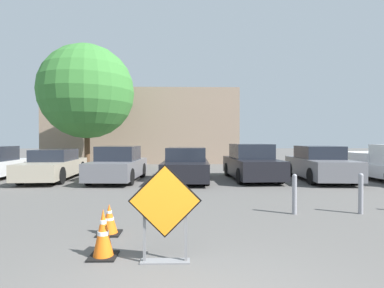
{
  "coord_description": "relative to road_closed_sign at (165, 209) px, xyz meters",
  "views": [
    {
      "loc": [
        -0.17,
        -2.61,
        1.81
      ],
      "look_at": [
        0.16,
        12.29,
        1.59
      ],
      "focal_mm": 28.0,
      "sensor_mm": 36.0,
      "label": 1
    }
  ],
  "objects": [
    {
      "name": "ground_plane",
      "position": [
        0.47,
        8.25,
        -0.79
      ],
      "size": [
        96.0,
        96.0,
        0.0
      ],
      "primitive_type": "plane",
      "color": "#565451"
    },
    {
      "name": "road_closed_sign",
      "position": [
        0.0,
        0.0,
        0.0
      ],
      "size": [
        1.08,
        0.2,
        1.46
      ],
      "color": "black",
      "rests_on": "ground_plane"
    },
    {
      "name": "traffic_cone_nearest",
      "position": [
        -0.97,
        0.24,
        -0.43
      ],
      "size": [
        0.42,
        0.42,
        0.75
      ],
      "color": "black",
      "rests_on": "ground_plane"
    },
    {
      "name": "traffic_cone_second",
      "position": [
        -1.16,
        1.37,
        -0.51
      ],
      "size": [
        0.43,
        0.43,
        0.58
      ],
      "color": "black",
      "rests_on": "ground_plane"
    },
    {
      "name": "parked_car_second",
      "position": [
        -5.61,
        9.21,
        -0.14
      ],
      "size": [
        2.01,
        4.79,
        1.36
      ],
      "rotation": [
        0.0,
        0.0,
        3.21
      ],
      "color": "#A39984",
      "rests_on": "ground_plane"
    },
    {
      "name": "parked_car_third",
      "position": [
        -2.64,
        8.79,
        -0.1
      ],
      "size": [
        2.01,
        4.16,
        1.51
      ],
      "rotation": [
        0.0,
        0.0,
        3.09
      ],
      "color": "slate",
      "rests_on": "ground_plane"
    },
    {
      "name": "parked_car_fourth",
      "position": [
        0.33,
        8.76,
        -0.12
      ],
      "size": [
        2.04,
        4.41,
        1.46
      ],
      "rotation": [
        0.0,
        0.0,
        3.11
      ],
      "color": "black",
      "rests_on": "ground_plane"
    },
    {
      "name": "parked_car_fifth",
      "position": [
        3.29,
        9.1,
        -0.06
      ],
      "size": [
        2.05,
        4.39,
        1.61
      ],
      "rotation": [
        0.0,
        0.0,
        3.19
      ],
      "color": "black",
      "rests_on": "ground_plane"
    },
    {
      "name": "parked_car_sixth",
      "position": [
        6.26,
        8.8,
        -0.08
      ],
      "size": [
        2.11,
        4.64,
        1.52
      ],
      "rotation": [
        0.0,
        0.0,
        3.08
      ],
      "color": "slate",
      "rests_on": "ground_plane"
    },
    {
      "name": "bollard_nearest",
      "position": [
        2.94,
        2.81,
        -0.27
      ],
      "size": [
        0.12,
        0.12,
        0.98
      ],
      "color": "gray",
      "rests_on": "ground_plane"
    },
    {
      "name": "bollard_second",
      "position": [
        4.57,
        2.81,
        -0.27
      ],
      "size": [
        0.12,
        0.12,
        0.99
      ],
      "color": "gray",
      "rests_on": "ground_plane"
    },
    {
      "name": "building_facade_backdrop",
      "position": [
        -3.01,
        20.04,
        2.03
      ],
      "size": [
        14.6,
        5.0,
        5.65
      ],
      "color": "gray",
      "rests_on": "ground_plane"
    },
    {
      "name": "street_tree_behind_lot",
      "position": [
        -5.56,
        13.6,
        3.85
      ],
      "size": [
        5.55,
        5.55,
        7.43
      ],
      "color": "#513823",
      "rests_on": "ground_plane"
    }
  ]
}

